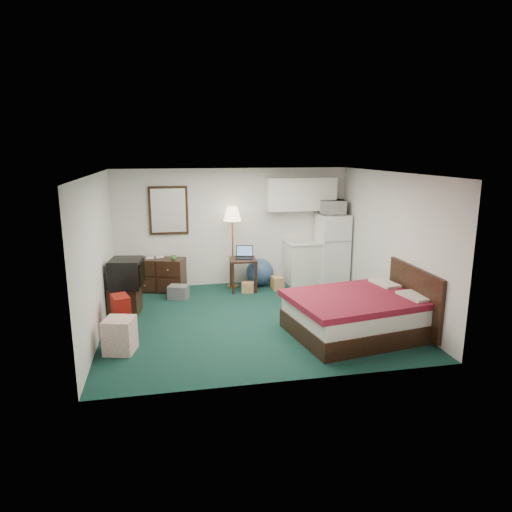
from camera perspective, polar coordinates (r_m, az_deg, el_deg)
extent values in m
cube|color=black|center=(8.02, -0.42, -7.84)|extent=(5.00, 4.50, 0.01)
cube|color=silver|center=(7.50, -0.45, 10.30)|extent=(5.00, 4.50, 0.01)
cube|color=silver|center=(9.84, -2.89, 3.63)|extent=(5.00, 0.01, 2.50)
cube|color=silver|center=(5.54, 3.94, -3.89)|extent=(5.00, 0.01, 2.50)
cube|color=silver|center=(7.61, -19.25, 0.10)|extent=(0.01, 4.50, 2.50)
cube|color=silver|center=(8.48, 16.40, 1.58)|extent=(0.01, 4.50, 2.50)
sphere|color=navy|center=(9.85, 0.47, -2.04)|extent=(0.75, 0.75, 0.59)
imported|color=white|center=(10.00, 9.49, 6.23)|extent=(0.59, 0.38, 0.38)
imported|color=#8F744D|center=(9.64, -13.60, 0.33)|extent=(0.16, 0.03, 0.22)
imported|color=#8F744D|center=(9.67, -12.43, 0.44)|extent=(0.16, 0.03, 0.22)
imported|color=#438537|center=(9.40, -10.28, -0.13)|extent=(0.13, 0.11, 0.12)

